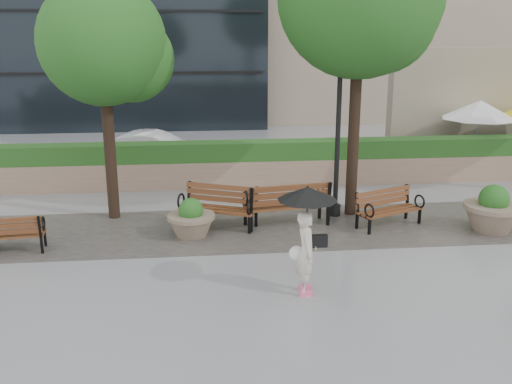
{
  "coord_description": "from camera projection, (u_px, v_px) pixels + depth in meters",
  "views": [
    {
      "loc": [
        -2.34,
        -9.75,
        4.53
      ],
      "look_at": [
        -1.09,
        2.31,
        1.1
      ],
      "focal_mm": 40.0,
      "sensor_mm": 36.0,
      "label": 1
    }
  ],
  "objects": [
    {
      "name": "planter_left",
      "position": [
        191.0,
        222.0,
        12.96
      ],
      "size": [
        1.08,
        1.08,
        0.91
      ],
      "color": "#7F6B56",
      "rests_on": "ground"
    },
    {
      "name": "tree_0",
      "position": [
        110.0,
        47.0,
        13.34
      ],
      "size": [
        3.12,
        2.96,
        5.77
      ],
      "color": "black",
      "rests_on": "ground"
    },
    {
      "name": "hedge_wall",
      "position": [
        276.0,
        163.0,
        17.32
      ],
      "size": [
        24.0,
        0.8,
        1.35
      ],
      "color": "tan",
      "rests_on": "ground"
    },
    {
      "name": "lamppost",
      "position": [
        338.0,
        141.0,
        14.0
      ],
      "size": [
        0.28,
        0.28,
        4.37
      ],
      "color": "black",
      "rests_on": "ground"
    },
    {
      "name": "planter_right",
      "position": [
        492.0,
        213.0,
        13.31
      ],
      "size": [
        1.33,
        1.33,
        1.12
      ],
      "color": "#7F6B56",
      "rests_on": "ground"
    },
    {
      "name": "bench_1",
      "position": [
        219.0,
        215.0,
        13.63
      ],
      "size": [
        1.95,
        1.39,
        0.98
      ],
      "rotation": [
        0.0,
        0.0,
        -0.41
      ],
      "color": "brown",
      "rests_on": "ground"
    },
    {
      "name": "cobble_strip",
      "position": [
        298.0,
        227.0,
        13.67
      ],
      "size": [
        28.0,
        3.2,
        0.01
      ],
      "primitive_type": "cube",
      "color": "#383330",
      "rests_on": "ground"
    },
    {
      "name": "bench_3",
      "position": [
        389.0,
        216.0,
        13.65
      ],
      "size": [
        1.75,
        1.24,
        0.88
      ],
      "rotation": [
        0.0,
        0.0,
        0.4
      ],
      "color": "brown",
      "rests_on": "ground"
    },
    {
      "name": "car_right",
      "position": [
        155.0,
        150.0,
        19.58
      ],
      "size": [
        3.91,
        2.14,
        1.22
      ],
      "primitive_type": "imported",
      "rotation": [
        0.0,
        0.0,
        1.33
      ],
      "color": "silver",
      "rests_on": "ground"
    },
    {
      "name": "ground",
      "position": [
        325.0,
        279.0,
        10.8
      ],
      "size": [
        100.0,
        100.0,
        0.0
      ],
      "primitive_type": "plane",
      "color": "gray",
      "rests_on": "ground"
    },
    {
      "name": "asphalt_street",
      "position": [
        261.0,
        157.0,
        21.33
      ],
      "size": [
        40.0,
        7.0,
        0.0
      ],
      "primitive_type": "cube",
      "color": "black",
      "rests_on": "ground"
    },
    {
      "name": "patio_umb_white",
      "position": [
        480.0,
        110.0,
        19.01
      ],
      "size": [
        2.5,
        2.5,
        2.3
      ],
      "color": "black",
      "rests_on": "ground"
    },
    {
      "name": "pedestrian",
      "position": [
        307.0,
        230.0,
        9.95
      ],
      "size": [
        1.06,
        1.06,
        1.95
      ],
      "rotation": [
        0.0,
        0.0,
        1.47
      ],
      "color": "beige",
      "rests_on": "ground"
    },
    {
      "name": "tree_1",
      "position": [
        365.0,
        1.0,
        13.34
      ],
      "size": [
        3.92,
        3.91,
        7.31
      ],
      "color": "black",
      "rests_on": "ground"
    },
    {
      "name": "bench_2",
      "position": [
        287.0,
        213.0,
        13.71
      ],
      "size": [
        2.11,
        1.11,
        1.08
      ],
      "rotation": [
        0.0,
        0.0,
        3.3
      ],
      "color": "brown",
      "rests_on": "ground"
    },
    {
      "name": "bench_0",
      "position": [
        7.0,
        242.0,
        12.03
      ],
      "size": [
        1.61,
        0.75,
        0.83
      ],
      "rotation": [
        0.0,
        0.0,
        3.23
      ],
      "color": "brown",
      "rests_on": "ground"
    }
  ]
}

